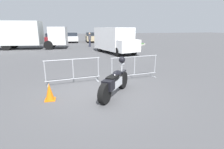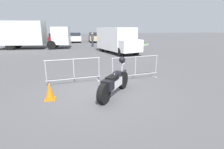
# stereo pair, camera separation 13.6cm
# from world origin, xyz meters

# --- Properties ---
(ground_plane) EXTENTS (120.00, 120.00, 0.00)m
(ground_plane) POSITION_xyz_m (0.00, 0.00, 0.00)
(ground_plane) COLOR #4C4C4F
(motorcycle) EXTENTS (1.53, 1.91, 1.28)m
(motorcycle) POSITION_xyz_m (0.55, -0.38, 0.49)
(motorcycle) COLOR black
(motorcycle) RESTS_ON ground
(crowd_barrier_near) EXTENTS (2.33, 0.72, 1.07)m
(crowd_barrier_near) POSITION_xyz_m (-0.83, 1.33, 0.56)
(crowd_barrier_near) COLOR #9EA0A5
(crowd_barrier_near) RESTS_ON ground
(crowd_barrier_far) EXTENTS (2.33, 0.72, 1.07)m
(crowd_barrier_far) POSITION_xyz_m (1.94, 1.33, 0.56)
(crowd_barrier_far) COLOR #9EA0A5
(crowd_barrier_far) RESTS_ON ground
(box_truck) EXTENTS (7.90, 3.09, 2.98)m
(box_truck) POSITION_xyz_m (-5.43, 15.03, 1.64)
(box_truck) COLOR silver
(box_truck) RESTS_ON ground
(delivery_van) EXTENTS (3.28, 5.35, 2.31)m
(delivery_van) POSITION_xyz_m (3.17, 9.79, 1.24)
(delivery_van) COLOR white
(delivery_van) RESTS_ON ground
(parked_car_black) EXTENTS (1.71, 4.01, 1.35)m
(parked_car_black) POSITION_xyz_m (-9.62, 22.74, 0.68)
(parked_car_black) COLOR black
(parked_car_black) RESTS_ON ground
(parked_car_silver) EXTENTS (1.75, 4.09, 1.37)m
(parked_car_silver) POSITION_xyz_m (-6.54, 22.58, 0.70)
(parked_car_silver) COLOR #B7BABF
(parked_car_silver) RESTS_ON ground
(parked_car_maroon) EXTENTS (1.80, 4.22, 1.42)m
(parked_car_maroon) POSITION_xyz_m (-3.46, 23.04, 0.72)
(parked_car_maroon) COLOR maroon
(parked_car_maroon) RESTS_ON ground
(parked_car_white) EXTENTS (1.88, 4.39, 1.48)m
(parked_car_white) POSITION_xyz_m (-0.38, 23.10, 0.75)
(parked_car_white) COLOR white
(parked_car_white) RESTS_ON ground
(parked_car_tan) EXTENTS (1.92, 4.50, 1.51)m
(parked_car_tan) POSITION_xyz_m (2.69, 22.66, 0.77)
(parked_car_tan) COLOR tan
(parked_car_tan) RESTS_ON ground
(parked_car_yellow) EXTENTS (1.93, 4.51, 1.52)m
(parked_car_yellow) POSITION_xyz_m (5.77, 22.96, 0.77)
(parked_car_yellow) COLOR yellow
(parked_car_yellow) RESTS_ON ground
(pedestrian) EXTENTS (0.42, 0.42, 1.69)m
(pedestrian) POSITION_xyz_m (1.54, 15.58, 0.92)
(pedestrian) COLOR #262838
(pedestrian) RESTS_ON ground
(planter_island) EXTENTS (3.72, 3.72, 1.05)m
(planter_island) POSITION_xyz_m (7.56, 17.19, 0.25)
(planter_island) COLOR #ADA89E
(planter_island) RESTS_ON ground
(traffic_cone) EXTENTS (0.34, 0.34, 0.59)m
(traffic_cone) POSITION_xyz_m (-1.66, -0.32, 0.29)
(traffic_cone) COLOR orange
(traffic_cone) RESTS_ON ground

